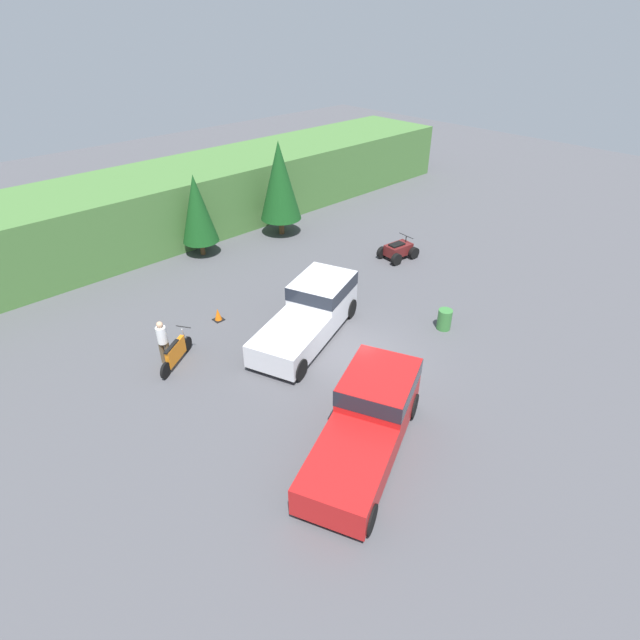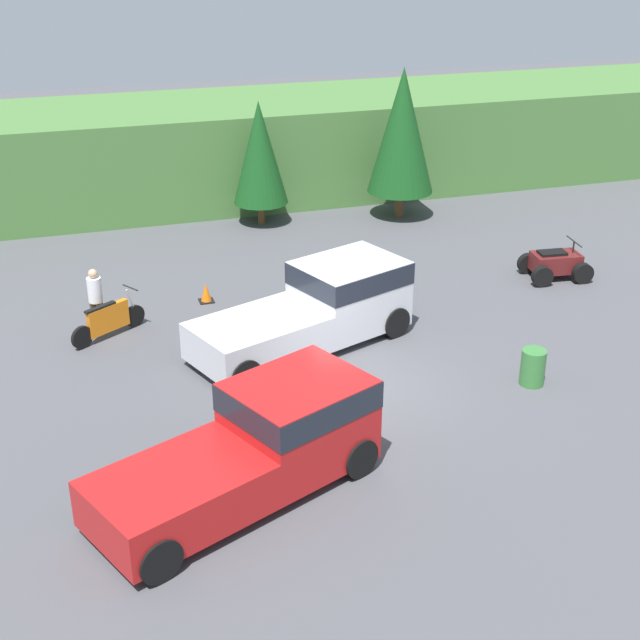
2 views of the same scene
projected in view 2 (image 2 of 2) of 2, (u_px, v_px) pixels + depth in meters
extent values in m
plane|color=#4C4C51|center=(357.00, 389.00, 20.79)|extent=(80.00, 80.00, 0.00)
cube|color=#477538|center=(218.00, 150.00, 33.87)|extent=(44.00, 6.00, 3.56)
cylinder|color=brown|center=(261.00, 213.00, 31.38)|extent=(0.26, 0.26, 0.78)
cone|color=#144719|center=(260.00, 153.00, 30.46)|extent=(1.90, 1.90, 3.54)
cylinder|color=brown|center=(399.00, 204.00, 32.03)|extent=(0.32, 0.32, 0.95)
cone|color=#144719|center=(402.00, 130.00, 30.90)|extent=(2.33, 2.33, 4.34)
cube|color=red|center=(299.00, 421.00, 17.42)|extent=(3.16, 2.92, 1.74)
cube|color=#1E232D|center=(298.00, 396.00, 17.18)|extent=(3.18, 2.94, 0.56)
cube|color=red|center=(178.00, 495.00, 15.91)|extent=(3.67, 3.14, 0.93)
cylinder|color=black|center=(297.00, 419.00, 18.79)|extent=(0.87, 0.59, 0.83)
cylinder|color=black|center=(358.00, 457.00, 17.50)|extent=(0.87, 0.59, 0.83)
cylinder|color=black|center=(102.00, 507.00, 16.07)|extent=(0.87, 0.59, 0.83)
cylinder|color=black|center=(158.00, 559.00, 14.78)|extent=(0.87, 0.59, 0.83)
cube|color=silver|center=(349.00, 293.00, 23.12)|extent=(3.16, 2.85, 1.74)
cube|color=#1E232D|center=(350.00, 273.00, 22.87)|extent=(3.18, 2.87, 0.56)
cube|color=silver|center=(258.00, 338.00, 21.68)|extent=(3.70, 3.05, 0.93)
cylinder|color=black|center=(348.00, 299.00, 24.51)|extent=(0.87, 0.55, 0.83)
cylinder|color=black|center=(395.00, 322.00, 23.16)|extent=(0.87, 0.55, 0.83)
cylinder|color=black|center=(202.00, 346.00, 21.89)|extent=(0.87, 0.55, 0.83)
cylinder|color=black|center=(244.00, 375.00, 20.54)|extent=(0.87, 0.55, 0.83)
cylinder|color=black|center=(135.00, 316.00, 23.74)|extent=(0.56, 0.41, 0.61)
cylinder|color=black|center=(82.00, 337.00, 22.57)|extent=(0.56, 0.41, 0.61)
cube|color=orange|center=(108.00, 318.00, 23.06)|extent=(1.12, 0.80, 0.71)
cylinder|color=#B7B7BC|center=(132.00, 302.00, 23.53)|extent=(0.29, 0.21, 0.81)
cylinder|color=black|center=(130.00, 288.00, 23.35)|extent=(0.35, 0.52, 0.04)
cube|color=black|center=(100.00, 307.00, 22.75)|extent=(0.84, 0.61, 0.06)
cylinder|color=black|center=(567.00, 261.00, 27.40)|extent=(0.64, 0.28, 0.62)
cylinder|color=black|center=(583.00, 273.00, 26.45)|extent=(0.64, 0.28, 0.62)
cylinder|color=black|center=(528.00, 263.00, 27.17)|extent=(0.64, 0.28, 0.62)
cylinder|color=black|center=(542.00, 277.00, 26.22)|extent=(0.64, 0.28, 0.62)
cube|color=#5B1919|center=(556.00, 262.00, 26.73)|extent=(1.48, 0.97, 0.55)
cylinder|color=black|center=(573.00, 247.00, 26.62)|extent=(0.05, 0.05, 0.35)
cylinder|color=black|center=(574.00, 241.00, 26.55)|extent=(0.14, 1.00, 0.04)
cube|color=black|center=(552.00, 253.00, 26.56)|extent=(0.86, 0.55, 0.08)
cylinder|color=brown|center=(95.00, 316.00, 23.39)|extent=(0.26, 0.26, 0.88)
cylinder|color=brown|center=(101.00, 318.00, 23.32)|extent=(0.26, 0.26, 0.88)
cylinder|color=white|center=(95.00, 290.00, 23.03)|extent=(0.52, 0.52, 0.66)
sphere|color=tan|center=(93.00, 274.00, 22.84)|extent=(0.34, 0.34, 0.24)
cube|color=black|center=(206.00, 301.00, 25.35)|extent=(0.42, 0.42, 0.03)
cone|color=orange|center=(206.00, 293.00, 25.24)|extent=(0.32, 0.32, 0.55)
cylinder|color=#387A38|center=(533.00, 367.00, 20.84)|extent=(0.58, 0.58, 0.88)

